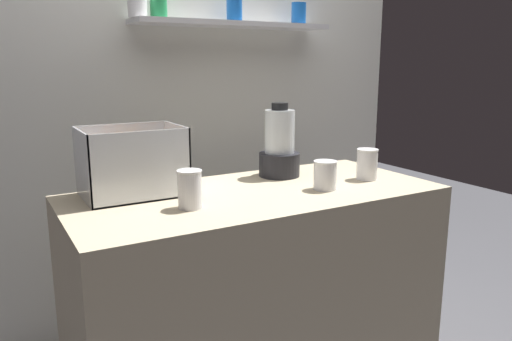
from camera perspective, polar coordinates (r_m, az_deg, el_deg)
counter at (r=2.04m, az=0.00°, el=-14.73°), size 1.40×0.64×0.90m
back_wall_unit at (r=2.51m, az=-8.71°, el=9.51°), size 2.60×0.24×2.50m
carrot_display_bin at (r=1.86m, az=-14.01°, el=-0.32°), size 0.35×0.26×0.25m
blender_pitcher at (r=2.11m, az=2.70°, el=2.65°), size 0.17×0.17×0.31m
juice_cup_pomegranate_far_left at (r=1.66m, az=-7.59°, el=-2.32°), size 0.08×0.08×0.13m
juice_cup_orange_left at (r=1.91m, az=7.93°, el=-0.66°), size 0.09×0.09×0.11m
juice_cup_mango_middle at (r=2.11m, az=12.60°, el=0.59°), size 0.09×0.09×0.13m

